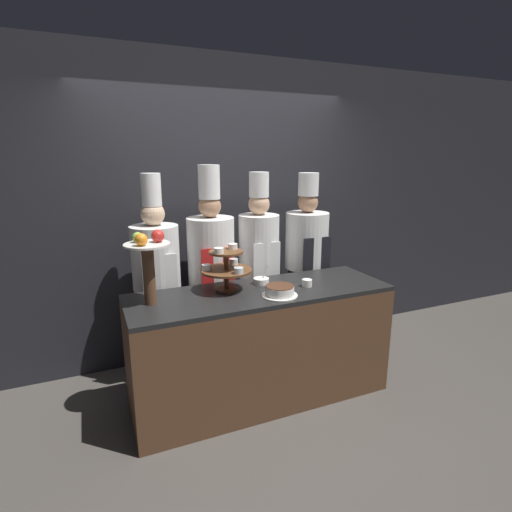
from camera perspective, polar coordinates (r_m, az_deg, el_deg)
name	(u,v)px	position (r m, az deg, el deg)	size (l,w,h in m)	color
ground_plane	(279,419)	(3.24, 3.24, -22.23)	(14.00, 14.00, 0.00)	#47423D
wall_back	(221,212)	(3.83, -5.08, 6.30)	(10.00, 0.06, 2.80)	#232328
buffet_counter	(261,345)	(3.25, 0.71, -12.57)	(2.03, 0.66, 0.91)	brown
tiered_stand	(226,266)	(3.03, -4.27, -1.49)	(0.39, 0.39, 0.35)	brown
fruit_pedestal	(148,258)	(2.80, -15.17, -0.25)	(0.31, 0.31, 0.52)	brown
cake_round	(280,291)	(2.96, 3.39, -5.01)	(0.27, 0.27, 0.08)	white
cup_white	(307,283)	(3.19, 7.30, -3.83)	(0.08, 0.08, 0.06)	white
serving_bowl_far	(261,281)	(3.23, 0.76, -3.57)	(0.13, 0.13, 0.15)	white
chef_left	(157,276)	(3.40, -13.99, -2.85)	(0.39, 0.39, 1.79)	black
chef_center_left	(211,267)	(3.49, -6.38, -1.56)	(0.40, 0.40, 1.85)	#28282D
chef_center_right	(259,262)	(3.64, 0.42, -0.84)	(0.36, 0.36, 1.78)	#38332D
chef_right	(306,258)	(3.87, 7.18, -0.22)	(0.41, 0.41, 1.77)	#28282D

